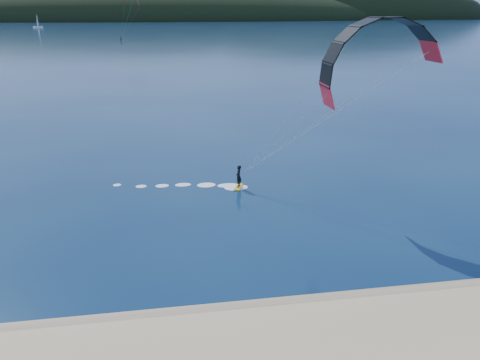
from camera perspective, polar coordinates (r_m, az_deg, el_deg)
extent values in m
cube|color=#846A4D|center=(22.12, -10.32, -17.96)|extent=(220.00, 2.50, 0.10)
ellipsoid|color=black|center=(734.67, -13.51, 19.37)|extent=(840.00, 280.00, 110.00)
ellipsoid|color=black|center=(815.07, 10.39, 19.70)|extent=(600.00, 240.00, 140.00)
cube|color=gold|center=(36.93, -0.19, -0.92)|extent=(1.02, 1.60, 0.09)
imported|color=black|center=(36.57, -0.19, 0.49)|extent=(0.67, 0.80, 1.88)
cylinder|color=gray|center=(34.17, 8.50, 6.46)|extent=(0.02, 0.02, 12.74)
cube|color=gold|center=(226.81, -15.02, 16.83)|extent=(1.13, 1.56, 0.09)
imported|color=black|center=(226.75, -15.04, 17.07)|extent=(1.05, 1.13, 1.86)
cylinder|color=gray|center=(222.63, -14.40, 19.03)|extent=(0.02, 0.02, 16.98)
cube|color=white|center=(433.12, -24.53, 17.45)|extent=(7.85, 3.12, 1.34)
cylinder|color=white|center=(432.99, -24.64, 18.14)|extent=(0.19, 0.19, 10.55)
cube|color=white|center=(434.28, -24.59, 18.15)|extent=(0.26, 2.49, 7.67)
cube|color=white|center=(431.54, -24.64, 17.88)|extent=(0.22, 1.92, 4.79)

